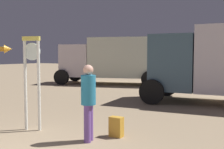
{
  "coord_description": "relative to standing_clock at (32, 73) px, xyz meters",
  "views": [
    {
      "loc": [
        3.81,
        -2.51,
        1.79
      ],
      "look_at": [
        -0.47,
        4.6,
        1.2
      ],
      "focal_mm": 44.54,
      "sensor_mm": 36.0,
      "label": 1
    }
  ],
  "objects": [
    {
      "name": "standing_clock",
      "position": [
        0.0,
        0.0,
        0.0
      ],
      "size": [
        0.43,
        0.22,
        2.22
      ],
      "color": "white",
      "rests_on": "ground_plane"
    },
    {
      "name": "person_near_clock",
      "position": [
        1.65,
        -0.03,
        -0.47
      ],
      "size": [
        0.3,
        0.3,
        1.59
      ],
      "color": "#6E499B",
      "rests_on": "ground_plane"
    },
    {
      "name": "backpack",
      "position": [
        1.98,
        0.55,
        -1.14
      ],
      "size": [
        0.29,
        0.22,
        0.44
      ],
      "color": "gold",
      "rests_on": "ground_plane"
    },
    {
      "name": "box_truck_far",
      "position": [
        -3.25,
        10.09,
        0.2
      ],
      "size": [
        7.57,
        4.44,
        2.8
      ],
      "color": "silver",
      "rests_on": "ground_plane"
    }
  ]
}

